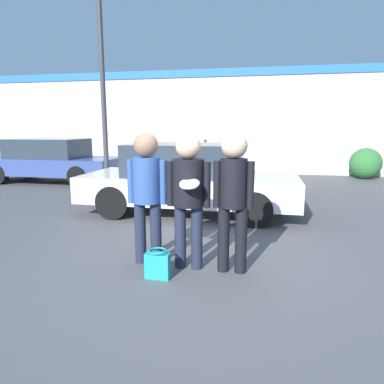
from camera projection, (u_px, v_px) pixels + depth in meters
The scene contains 10 objects.
ground_plane at pixel (199, 262), 4.70m from camera, with size 56.00×56.00×0.00m, color #4C4C4F.
storefront_building at pixel (243, 121), 13.49m from camera, with size 24.00×0.22×4.05m.
person_left at pixel (147, 186), 4.48m from camera, with size 0.53×0.36×1.75m.
person_middle_with_frisbee at pixel (188, 188), 4.32m from camera, with size 0.57×0.59×1.75m.
person_right at pixel (233, 190), 4.20m from camera, with size 0.50×0.33×1.77m.
parked_car_near at pixel (189, 178), 7.31m from camera, with size 4.51×1.92×1.48m.
parked_car_far at pixel (51, 160), 11.43m from camera, with size 4.57×1.83×1.44m.
street_lamp at pixel (113, 70), 8.20m from camera, with size 1.39×0.35×5.05m.
shrub at pixel (365, 163), 12.19m from camera, with size 1.09×1.09×1.09m.
handbag at pixel (158, 265), 4.17m from camera, with size 0.30×0.23×0.36m.
Camera 1 is at (0.81, -4.36, 1.82)m, focal length 32.00 mm.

